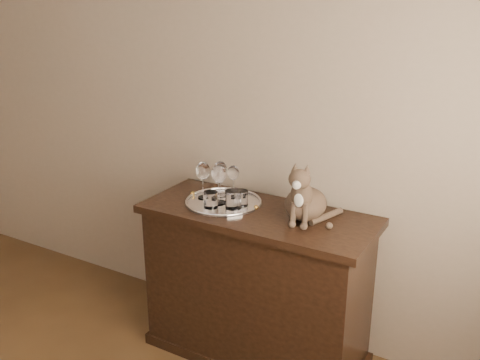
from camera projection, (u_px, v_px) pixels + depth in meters
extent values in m
cube|color=tan|center=(192.00, 93.00, 3.07)|extent=(4.00, 0.10, 2.70)
cylinder|color=white|center=(223.00, 203.00, 2.80)|extent=(0.40, 0.40, 0.01)
cylinder|color=silver|center=(233.00, 199.00, 2.71)|extent=(0.08, 0.08, 0.09)
cylinder|color=silver|center=(211.00, 200.00, 2.71)|extent=(0.07, 0.07, 0.08)
cylinder|color=white|center=(241.00, 198.00, 2.74)|extent=(0.07, 0.07, 0.08)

